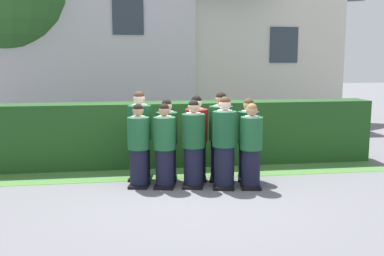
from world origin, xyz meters
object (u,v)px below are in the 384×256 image
student_rear_row_0 (140,138)px  student_rear_row_4 (248,142)px  student_rear_row_1 (167,142)px  student_rear_row_3 (221,138)px  student_front_row_0 (139,148)px  student_front_row_1 (165,148)px  student_front_row_2 (193,146)px  student_in_red_blazer (196,140)px  student_front_row_3 (224,145)px  student_front_row_4 (251,148)px

student_rear_row_0 → student_rear_row_4: student_rear_row_0 is taller
student_rear_row_1 → student_rear_row_3: student_rear_row_3 is taller
student_front_row_0 → student_rear_row_4: 2.09m
student_front_row_1 → student_rear_row_0: bearing=124.6°
student_front_row_0 → student_rear_row_3: (1.56, 0.23, 0.09)m
student_rear_row_1 → student_rear_row_4: size_ratio=0.99×
student_front_row_0 → student_front_row_2: size_ratio=0.95×
student_front_row_2 → student_rear_row_4: 1.14m
student_rear_row_1 → student_in_red_blazer: 0.56m
student_front_row_1 → student_front_row_3: student_front_row_3 is taller
student_rear_row_4 → student_rear_row_1: bearing=170.9°
student_front_row_0 → student_rear_row_4: size_ratio=0.96×
student_front_row_4 → student_in_red_blazer: 1.12m
student_front_row_2 → student_rear_row_1: bearing=127.9°
student_front_row_0 → student_rear_row_4: student_rear_row_4 is taller
student_front_row_4 → student_rear_row_0: size_ratio=0.90×
student_rear_row_1 → student_in_red_blazer: size_ratio=0.96×
student_in_red_blazer → student_rear_row_3: size_ratio=0.96×
student_front_row_4 → student_rear_row_3: bearing=125.3°
student_rear_row_0 → student_front_row_1: bearing=-55.4°
student_front_row_1 → student_front_row_4: bearing=-9.9°
student_front_row_0 → student_rear_row_1: student_rear_row_1 is taller
student_front_row_1 → student_rear_row_0: 0.75m
student_front_row_2 → student_rear_row_0: student_rear_row_0 is taller
student_rear_row_1 → student_front_row_0: bearing=-144.2°
student_front_row_4 → student_rear_row_3: student_rear_row_3 is taller
student_front_row_1 → student_front_row_4: 1.56m
student_front_row_3 → student_in_red_blazer: (-0.42, 0.59, -0.01)m
student_front_row_3 → student_in_red_blazer: bearing=125.4°
student_front_row_0 → student_front_row_1: (0.46, -0.11, 0.00)m
student_front_row_0 → student_rear_row_4: (2.08, 0.15, 0.03)m
student_rear_row_3 → student_in_red_blazer: bearing=172.0°
student_front_row_0 → student_rear_row_3: size_ratio=0.90×
student_rear_row_0 → student_rear_row_3: (1.52, -0.27, -0.01)m
student_front_row_2 → student_front_row_0: bearing=171.2°
student_in_red_blazer → student_rear_row_3: 0.46m
student_front_row_3 → student_rear_row_4: size_ratio=1.05×
student_front_row_4 → student_rear_row_3: (-0.43, 0.61, 0.08)m
student_front_row_1 → student_rear_row_0: student_rear_row_0 is taller
student_front_row_3 → student_rear_row_3: student_rear_row_3 is taller
student_front_row_0 → student_rear_row_0: student_rear_row_0 is taller
student_front_row_2 → student_front_row_4: 1.04m
student_front_row_3 → student_rear_row_3: 0.52m
student_rear_row_0 → student_front_row_4: bearing=-24.2°
student_front_row_1 → student_front_row_4: student_front_row_4 is taller
student_front_row_3 → student_rear_row_1: (-0.97, 0.69, -0.05)m
student_front_row_0 → student_in_red_blazer: (1.11, 0.30, 0.05)m
student_front_row_1 → student_rear_row_0: (-0.42, 0.61, 0.09)m
student_front_row_4 → student_rear_row_1: bearing=151.9°
student_in_red_blazer → student_rear_row_4: student_in_red_blazer is taller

